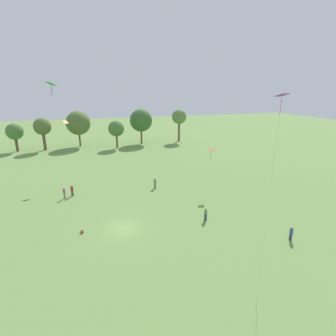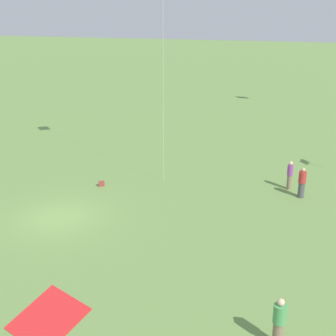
{
  "view_description": "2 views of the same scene",
  "coord_description": "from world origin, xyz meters",
  "px_view_note": "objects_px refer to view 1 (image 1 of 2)",
  "views": [
    {
      "loc": [
        -3.09,
        -27.71,
        15.85
      ],
      "look_at": [
        7.7,
        7.26,
        4.62
      ],
      "focal_mm": 28.0,
      "sensor_mm": 36.0,
      "label": 1
    },
    {
      "loc": [
        19.6,
        11.28,
        10.53
      ],
      "look_at": [
        3.13,
        6.74,
        4.45
      ],
      "focal_mm": 50.0,
      "sensor_mm": 36.0,
      "label": 2
    }
  ],
  "objects_px": {
    "person_0": "(291,233)",
    "person_1": "(206,214)",
    "person_3": "(64,193)",
    "kite_1": "(52,93)",
    "kite_3": "(211,151)",
    "kite_0": "(66,125)",
    "kite_4": "(279,119)",
    "person_2": "(155,183)",
    "person_4": "(72,191)",
    "picnic_bag_0": "(82,232)"
  },
  "relations": [
    {
      "from": "person_3",
      "to": "person_0",
      "type": "bearing_deg",
      "value": -5.89
    },
    {
      "from": "picnic_bag_0",
      "to": "person_3",
      "type": "bearing_deg",
      "value": 102.93
    },
    {
      "from": "person_3",
      "to": "kite_0",
      "type": "xyz_separation_m",
      "value": [
        0.61,
        9.57,
        8.84
      ]
    },
    {
      "from": "kite_0",
      "to": "kite_1",
      "type": "distance_m",
      "value": 18.0
    },
    {
      "from": "person_1",
      "to": "kite_0",
      "type": "relative_size",
      "value": 0.16
    },
    {
      "from": "person_1",
      "to": "person_3",
      "type": "xyz_separation_m",
      "value": [
        -17.25,
        12.33,
        0.06
      ]
    },
    {
      "from": "kite_1",
      "to": "person_4",
      "type": "bearing_deg",
      "value": 10.18
    },
    {
      "from": "picnic_bag_0",
      "to": "kite_4",
      "type": "bearing_deg",
      "value": -48.38
    },
    {
      "from": "person_3",
      "to": "kite_1",
      "type": "height_order",
      "value": "kite_1"
    },
    {
      "from": "person_1",
      "to": "picnic_bag_0",
      "type": "height_order",
      "value": "person_1"
    },
    {
      "from": "person_3",
      "to": "picnic_bag_0",
      "type": "xyz_separation_m",
      "value": [
        2.51,
        -10.94,
        -0.73
      ]
    },
    {
      "from": "person_0",
      "to": "kite_0",
      "type": "distance_m",
      "value": 38.21
    },
    {
      "from": "person_4",
      "to": "kite_0",
      "type": "distance_m",
      "value": 12.54
    },
    {
      "from": "kite_0",
      "to": "picnic_bag_0",
      "type": "distance_m",
      "value": 22.72
    },
    {
      "from": "kite_3",
      "to": "picnic_bag_0",
      "type": "height_order",
      "value": "kite_3"
    },
    {
      "from": "person_1",
      "to": "kite_1",
      "type": "height_order",
      "value": "kite_1"
    },
    {
      "from": "person_2",
      "to": "picnic_bag_0",
      "type": "height_order",
      "value": "person_2"
    },
    {
      "from": "kite_4",
      "to": "picnic_bag_0",
      "type": "height_order",
      "value": "kite_4"
    },
    {
      "from": "kite_1",
      "to": "person_1",
      "type": "bearing_deg",
      "value": -94.3
    },
    {
      "from": "person_1",
      "to": "person_4",
      "type": "height_order",
      "value": "person_4"
    },
    {
      "from": "person_4",
      "to": "picnic_bag_0",
      "type": "bearing_deg",
      "value": -121.58
    },
    {
      "from": "person_1",
      "to": "person_2",
      "type": "distance_m",
      "value": 12.83
    },
    {
      "from": "person_0",
      "to": "person_4",
      "type": "height_order",
      "value": "person_4"
    },
    {
      "from": "kite_1",
      "to": "kite_3",
      "type": "xyz_separation_m",
      "value": [
        21.53,
        4.59,
        -8.96
      ]
    },
    {
      "from": "person_2",
      "to": "person_1",
      "type": "bearing_deg",
      "value": 9.51
    },
    {
      "from": "kite_0",
      "to": "kite_3",
      "type": "bearing_deg",
      "value": -25.25
    },
    {
      "from": "kite_1",
      "to": "kite_3",
      "type": "bearing_deg",
      "value": -65.94
    },
    {
      "from": "person_2",
      "to": "person_4",
      "type": "relative_size",
      "value": 1.0
    },
    {
      "from": "person_1",
      "to": "kite_3",
      "type": "height_order",
      "value": "kite_3"
    },
    {
      "from": "person_4",
      "to": "picnic_bag_0",
      "type": "xyz_separation_m",
      "value": [
        1.45,
        -11.64,
        -0.72
      ]
    },
    {
      "from": "person_2",
      "to": "person_4",
      "type": "bearing_deg",
      "value": -98.31
    },
    {
      "from": "person_1",
      "to": "kite_1",
      "type": "bearing_deg",
      "value": -127.6
    },
    {
      "from": "kite_4",
      "to": "picnic_bag_0",
      "type": "relative_size",
      "value": 39.49
    },
    {
      "from": "person_0",
      "to": "kite_1",
      "type": "height_order",
      "value": "kite_1"
    },
    {
      "from": "person_0",
      "to": "person_1",
      "type": "bearing_deg",
      "value": -80.04
    },
    {
      "from": "person_1",
      "to": "kite_3",
      "type": "xyz_separation_m",
      "value": [
        5.07,
        9.41,
        5.58
      ]
    },
    {
      "from": "kite_4",
      "to": "kite_1",
      "type": "bearing_deg",
      "value": -13.2
    },
    {
      "from": "kite_1",
      "to": "person_3",
      "type": "bearing_deg",
      "value": 18.09
    },
    {
      "from": "person_0",
      "to": "person_1",
      "type": "relative_size",
      "value": 0.97
    },
    {
      "from": "kite_0",
      "to": "kite_4",
      "type": "bearing_deg",
      "value": -62.4
    },
    {
      "from": "kite_0",
      "to": "picnic_bag_0",
      "type": "relative_size",
      "value": 26.52
    },
    {
      "from": "person_2",
      "to": "kite_1",
      "type": "relative_size",
      "value": 0.11
    },
    {
      "from": "person_3",
      "to": "picnic_bag_0",
      "type": "height_order",
      "value": "person_3"
    },
    {
      "from": "person_3",
      "to": "person_1",
      "type": "bearing_deg",
      "value": -3.08
    },
    {
      "from": "person_1",
      "to": "person_4",
      "type": "distance_m",
      "value": 20.78
    },
    {
      "from": "person_2",
      "to": "person_4",
      "type": "height_order",
      "value": "person_2"
    },
    {
      "from": "kite_0",
      "to": "person_1",
      "type": "bearing_deg",
      "value": -48.11
    },
    {
      "from": "picnic_bag_0",
      "to": "kite_3",
      "type": "bearing_deg",
      "value": 22.04
    },
    {
      "from": "person_4",
      "to": "kite_3",
      "type": "bearing_deg",
      "value": -48.34
    },
    {
      "from": "person_0",
      "to": "kite_3",
      "type": "xyz_separation_m",
      "value": [
        -1.85,
        16.22,
        5.59
      ]
    }
  ]
}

